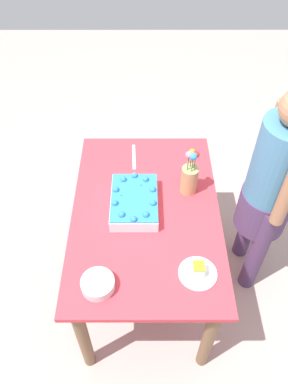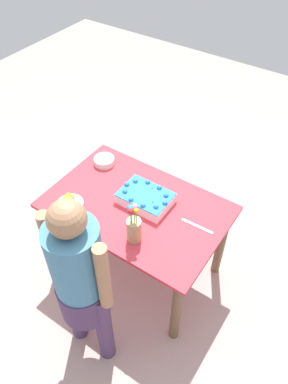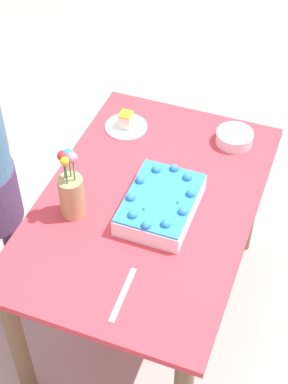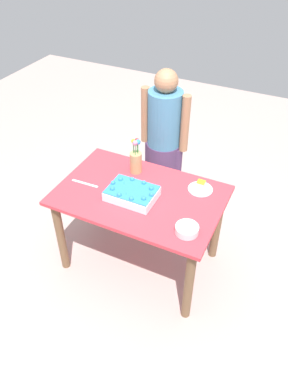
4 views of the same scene
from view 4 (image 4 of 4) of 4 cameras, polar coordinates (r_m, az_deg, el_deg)
ground_plane at (r=3.43m, az=-0.56°, el=-10.26°), size 8.00×8.00×0.00m
dining_table at (r=2.98m, az=-0.64°, el=-2.29°), size 1.28×0.84×0.77m
sheet_cake at (r=2.83m, az=-1.86°, el=-0.17°), size 0.37×0.26×0.11m
serving_plate_with_slice at (r=2.95m, az=8.60°, el=0.71°), size 0.19×0.19×0.08m
cake_knife at (r=3.03m, az=-8.98°, el=1.31°), size 0.23×0.03×0.00m
flower_vase at (r=3.06m, az=-1.25°, el=4.91°), size 0.10×0.10×0.31m
fruit_bowl at (r=2.58m, az=6.55°, el=-5.68°), size 0.16×0.16×0.05m
person_standing at (r=3.42m, az=3.07°, el=8.23°), size 0.45×0.31×1.49m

